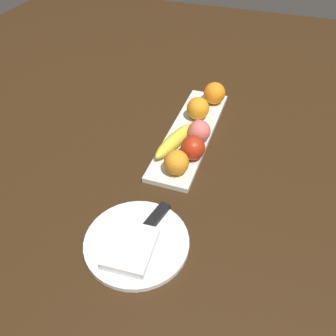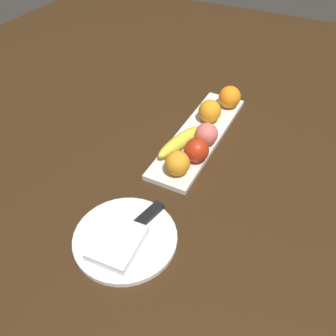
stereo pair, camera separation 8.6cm
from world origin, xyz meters
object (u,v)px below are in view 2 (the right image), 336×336
at_px(orange_near_apple, 210,111).
at_px(folded_napkin, 117,243).
at_px(peach, 207,134).
at_px(dinner_plate, 125,238).
at_px(orange_center, 177,163).
at_px(banana, 180,142).
at_px(knife, 143,220).
at_px(fruit_tray, 199,135).
at_px(orange_near_banana, 230,97).
at_px(apple, 197,150).

xyz_separation_m(orange_near_apple, folded_napkin, (0.51, 0.00, -0.03)).
distance_m(peach, dinner_plate, 0.38).
relative_size(orange_center, dinner_plate, 0.29).
height_order(banana, knife, banana).
height_order(fruit_tray, orange_near_banana, orange_near_banana).
relative_size(banana, orange_near_apple, 2.53).
bearing_deg(dinner_plate, banana, -175.77).
height_order(orange_center, peach, same).
bearing_deg(orange_near_banana, apple, 2.18).
bearing_deg(apple, orange_near_banana, -177.82).
relative_size(orange_near_apple, folded_napkin, 0.59).
distance_m(fruit_tray, dinner_plate, 0.41).
height_order(orange_near_banana, folded_napkin, orange_near_banana).
bearing_deg(fruit_tray, orange_near_apple, -179.84).
xyz_separation_m(banana, folded_napkin, (0.35, 0.02, -0.01)).
bearing_deg(orange_center, dinner_plate, -3.54).
relative_size(orange_near_apple, dinner_plate, 0.30).
relative_size(fruit_tray, banana, 2.67).
height_order(orange_near_banana, dinner_plate, orange_near_banana).
distance_m(orange_near_apple, knife, 0.43).
distance_m(apple, orange_center, 0.07).
height_order(orange_near_banana, peach, orange_near_banana).
distance_m(banana, dinner_plate, 0.33).
height_order(orange_near_apple, knife, orange_near_apple).
height_order(orange_near_apple, peach, orange_near_apple).
xyz_separation_m(fruit_tray, knife, (0.36, 0.01, 0.01)).
height_order(peach, folded_napkin, peach).
bearing_deg(banana, fruit_tray, 178.59).
relative_size(banana, orange_center, 2.68).
bearing_deg(banana, dinner_plate, 18.84).
bearing_deg(peach, dinner_plate, -5.08).
bearing_deg(knife, fruit_tray, -165.10).
bearing_deg(orange_near_banana, banana, -10.95).
bearing_deg(orange_center, peach, 172.54).
bearing_deg(banana, orange_center, 36.13).
relative_size(orange_near_apple, orange_near_banana, 0.98).
bearing_deg(peach, knife, -3.28).
distance_m(peach, knife, 0.33).
bearing_deg(apple, knife, -5.20).
relative_size(fruit_tray, folded_napkin, 3.97).
xyz_separation_m(orange_near_banana, orange_center, (0.36, -0.01, -0.00)).
height_order(banana, orange_near_apple, orange_near_apple).
bearing_deg(knife, apple, -172.69).
relative_size(folded_napkin, knife, 0.65).
xyz_separation_m(dinner_plate, knife, (-0.05, 0.01, 0.01)).
distance_m(orange_near_apple, orange_center, 0.26).
bearing_deg(orange_near_apple, folded_napkin, 0.02).
bearing_deg(banana, orange_near_banana, -176.34).
distance_m(banana, knife, 0.28).
bearing_deg(banana, peach, 145.46).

